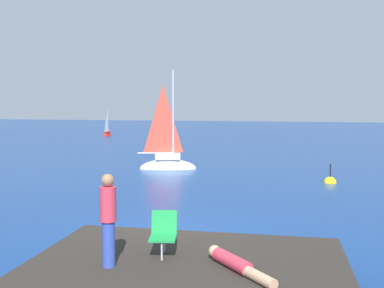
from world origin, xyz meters
TOP-DOWN VIEW (x-y plane):
  - ground_plane at (0.00, 0.00)m, footprint 160.00×160.00m
  - shore_ledge at (1.12, -3.92)m, footprint 5.82×4.26m
  - boulder_seaward at (-0.21, -1.99)m, footprint 0.84×1.03m
  - boulder_inland at (-0.05, -2.17)m, footprint 1.35×1.47m
  - sailboat_near at (-3.84, 11.86)m, footprint 3.22×1.78m
  - sailboat_far at (-17.60, 35.17)m, footprint 0.65×1.68m
  - person_sunbather at (2.03, -4.10)m, footprint 1.30×1.38m
  - person_standing at (-0.14, -4.42)m, footprint 0.28×0.28m
  - beach_chair at (0.59, -3.58)m, footprint 0.58×0.67m
  - marker_buoy at (4.41, 9.30)m, footprint 0.56×0.56m

SIDE VIEW (x-z plane):
  - ground_plane at x=0.00m, z-range 0.00..0.00m
  - boulder_seaward at x=-0.21m, z-range -0.28..0.28m
  - boulder_inland at x=-0.05m, z-range -0.43..0.43m
  - marker_buoy at x=4.41m, z-range -0.56..0.57m
  - sailboat_far at x=-17.60m, z-range -1.37..1.70m
  - sailboat_near at x=-3.84m, z-range -2.60..3.23m
  - shore_ledge at x=1.12m, z-range 0.00..0.69m
  - person_sunbather at x=2.03m, z-range 0.68..0.93m
  - beach_chair at x=0.59m, z-range 0.74..1.53m
  - person_standing at x=-0.14m, z-range 0.75..2.37m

